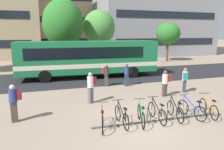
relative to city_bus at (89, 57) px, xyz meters
The scene contains 21 objects.
ground 10.79m from the city_bus, 90.02° to the right, with size 200.00×200.00×0.00m, color gray.
bus_lane_asphalt 1.77m from the city_bus, 146.33° to the left, with size 80.00×7.20×0.01m, color #232326.
city_bus is the anchor object (origin of this frame).
bike_rack 10.62m from the city_bus, 85.04° to the right, with size 6.00×0.29×0.70m.
parked_bicycle_red_0 10.63m from the city_bus, 98.90° to the right, with size 0.61×1.68×0.99m.
parked_bicycle_black_1 10.47m from the city_bus, 94.20° to the right, with size 0.52×1.72×0.99m.
parked_bicycle_green_2 10.57m from the city_bus, 89.52° to the right, with size 0.64×1.67×0.99m.
parked_bicycle_black_3 10.53m from the city_bus, 85.00° to the right, with size 0.52×1.72×0.99m.
parked_bicycle_black_4 10.69m from the city_bus, 80.12° to the right, with size 0.52×1.71×0.99m.
parked_bicycle_blue_5 10.95m from the city_bus, 75.99° to the right, with size 0.52×1.71×0.99m.
parked_bicycle_orange_6 11.28m from the city_bus, 71.62° to the right, with size 0.58×1.69×0.99m.
commuter_black_pack_0 4.56m from the city_bus, 63.65° to the right, with size 0.53×0.35×1.67m.
commuter_teal_pack_1 8.46m from the city_bus, 53.49° to the right, with size 0.53×0.61×1.63m.
commuter_red_pack_2 3.75m from the city_bus, 82.80° to the right, with size 0.59×0.46×1.66m.
commuter_maroon_pack_3 10.06m from the city_bus, 120.82° to the right, with size 0.53×0.35×1.71m.
commuter_red_pack_4 7.24m from the city_bus, 101.11° to the right, with size 0.60×0.55×1.77m.
commuter_red_pack_5 7.93m from the city_bus, 65.32° to the right, with size 0.53×0.35×1.63m.
street_tree_0 8.87m from the city_bus, 69.84° to the left, with size 3.95×3.95×6.73m.
street_tree_1 14.90m from the city_bus, 31.23° to the left, with size 3.30×3.30×5.33m.
street_tree_3 7.17m from the city_bus, 104.36° to the left, with size 4.50×4.50×7.61m.
building_centre_block 27.94m from the city_bus, 91.18° to the left, with size 15.19×10.24×11.78m.
Camera 1 is at (-3.73, -7.72, 3.89)m, focal length 34.02 mm.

